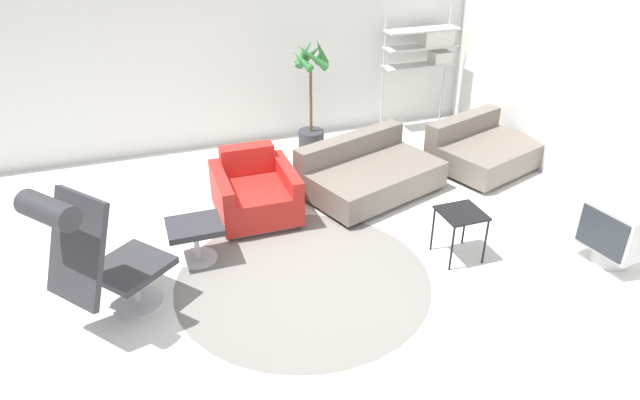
{
  "coord_description": "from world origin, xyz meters",
  "views": [
    {
      "loc": [
        -1.14,
        -4.24,
        3.1
      ],
      "look_at": [
        0.36,
        0.07,
        0.55
      ],
      "focal_mm": 32.0,
      "sensor_mm": 36.0,
      "label": 1
    }
  ],
  "objects_px": {
    "side_table": "(461,218)",
    "shelf_unit": "(430,46)",
    "lounge_chair": "(93,250)",
    "armchair_red": "(255,194)",
    "ottoman": "(195,233)",
    "crt_television": "(617,231)",
    "couch_low": "(369,174)",
    "couch_second": "(482,151)",
    "potted_plant": "(311,105)"
  },
  "relations": [
    {
      "from": "lounge_chair",
      "to": "couch_second",
      "type": "distance_m",
      "value": 4.71
    },
    {
      "from": "armchair_red",
      "to": "side_table",
      "type": "bearing_deg",
      "value": 140.16
    },
    {
      "from": "shelf_unit",
      "to": "crt_television",
      "type": "bearing_deg",
      "value": -89.8
    },
    {
      "from": "armchair_red",
      "to": "side_table",
      "type": "xyz_separation_m",
      "value": [
        1.61,
        -1.36,
        0.16
      ]
    },
    {
      "from": "crt_television",
      "to": "shelf_unit",
      "type": "bearing_deg",
      "value": -8.61
    },
    {
      "from": "armchair_red",
      "to": "side_table",
      "type": "height_order",
      "value": "armchair_red"
    },
    {
      "from": "couch_low",
      "to": "side_table",
      "type": "xyz_separation_m",
      "value": [
        0.27,
        -1.47,
        0.21
      ]
    },
    {
      "from": "ottoman",
      "to": "side_table",
      "type": "xyz_separation_m",
      "value": [
        2.32,
        -0.75,
        0.13
      ]
    },
    {
      "from": "armchair_red",
      "to": "potted_plant",
      "type": "xyz_separation_m",
      "value": [
        1.09,
        1.39,
        0.37
      ]
    },
    {
      "from": "crt_television",
      "to": "shelf_unit",
      "type": "xyz_separation_m",
      "value": [
        -0.01,
        3.61,
        0.81
      ]
    },
    {
      "from": "ottoman",
      "to": "couch_low",
      "type": "distance_m",
      "value": 2.17
    },
    {
      "from": "armchair_red",
      "to": "side_table",
      "type": "distance_m",
      "value": 2.12
    },
    {
      "from": "lounge_chair",
      "to": "ottoman",
      "type": "bearing_deg",
      "value": 90.0
    },
    {
      "from": "potted_plant",
      "to": "side_table",
      "type": "bearing_deg",
      "value": -79.26
    },
    {
      "from": "side_table",
      "to": "crt_television",
      "type": "distance_m",
      "value": 1.41
    },
    {
      "from": "couch_low",
      "to": "couch_second",
      "type": "height_order",
      "value": "same"
    },
    {
      "from": "lounge_chair",
      "to": "shelf_unit",
      "type": "distance_m",
      "value": 5.34
    },
    {
      "from": "lounge_chair",
      "to": "armchair_red",
      "type": "xyz_separation_m",
      "value": [
        1.52,
        1.27,
        -0.45
      ]
    },
    {
      "from": "lounge_chair",
      "to": "ottoman",
      "type": "distance_m",
      "value": 1.13
    },
    {
      "from": "shelf_unit",
      "to": "lounge_chair",
      "type": "bearing_deg",
      "value": -146.1
    },
    {
      "from": "potted_plant",
      "to": "shelf_unit",
      "type": "relative_size",
      "value": 0.92
    },
    {
      "from": "potted_plant",
      "to": "shelf_unit",
      "type": "height_order",
      "value": "shelf_unit"
    },
    {
      "from": "couch_low",
      "to": "potted_plant",
      "type": "height_order",
      "value": "potted_plant"
    },
    {
      "from": "couch_second",
      "to": "ottoman",
      "type": "bearing_deg",
      "value": -5.69
    },
    {
      "from": "couch_second",
      "to": "shelf_unit",
      "type": "xyz_separation_m",
      "value": [
        -0.02,
        1.47,
        0.94
      ]
    },
    {
      "from": "crt_television",
      "to": "couch_second",
      "type": "bearing_deg",
      "value": -8.91
    },
    {
      "from": "couch_low",
      "to": "potted_plant",
      "type": "relative_size",
      "value": 1.13
    },
    {
      "from": "ottoman",
      "to": "side_table",
      "type": "bearing_deg",
      "value": -18.04
    },
    {
      "from": "crt_television",
      "to": "potted_plant",
      "type": "distance_m",
      "value": 3.79
    },
    {
      "from": "couch_low",
      "to": "crt_television",
      "type": "distance_m",
      "value": 2.56
    },
    {
      "from": "crt_television",
      "to": "shelf_unit",
      "type": "relative_size",
      "value": 0.36
    },
    {
      "from": "couch_low",
      "to": "side_table",
      "type": "height_order",
      "value": "couch_low"
    },
    {
      "from": "crt_television",
      "to": "shelf_unit",
      "type": "distance_m",
      "value": 3.7
    },
    {
      "from": "side_table",
      "to": "shelf_unit",
      "type": "distance_m",
      "value": 3.4
    },
    {
      "from": "side_table",
      "to": "couch_low",
      "type": "bearing_deg",
      "value": 100.45
    },
    {
      "from": "armchair_red",
      "to": "shelf_unit",
      "type": "relative_size",
      "value": 0.52
    },
    {
      "from": "side_table",
      "to": "crt_television",
      "type": "bearing_deg",
      "value": -23.03
    },
    {
      "from": "armchair_red",
      "to": "potted_plant",
      "type": "relative_size",
      "value": 0.57
    },
    {
      "from": "ottoman",
      "to": "potted_plant",
      "type": "relative_size",
      "value": 0.33
    },
    {
      "from": "side_table",
      "to": "armchair_red",
      "type": "bearing_deg",
      "value": 139.76
    },
    {
      "from": "ottoman",
      "to": "couch_second",
      "type": "bearing_deg",
      "value": 13.05
    },
    {
      "from": "ottoman",
      "to": "shelf_unit",
      "type": "xyz_separation_m",
      "value": [
        3.6,
        2.31,
        0.86
      ]
    },
    {
      "from": "armchair_red",
      "to": "crt_television",
      "type": "bearing_deg",
      "value": 147.04
    },
    {
      "from": "lounge_chair",
      "to": "armchair_red",
      "type": "bearing_deg",
      "value": 90.74
    },
    {
      "from": "lounge_chair",
      "to": "shelf_unit",
      "type": "xyz_separation_m",
      "value": [
        4.42,
        2.97,
        0.44
      ]
    },
    {
      "from": "shelf_unit",
      "to": "couch_second",
      "type": "bearing_deg",
      "value": -89.36
    },
    {
      "from": "ottoman",
      "to": "couch_second",
      "type": "distance_m",
      "value": 3.72
    },
    {
      "from": "couch_second",
      "to": "side_table",
      "type": "distance_m",
      "value": 2.07
    },
    {
      "from": "armchair_red",
      "to": "crt_television",
      "type": "distance_m",
      "value": 3.49
    },
    {
      "from": "side_table",
      "to": "ottoman",
      "type": "bearing_deg",
      "value": 161.96
    }
  ]
}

